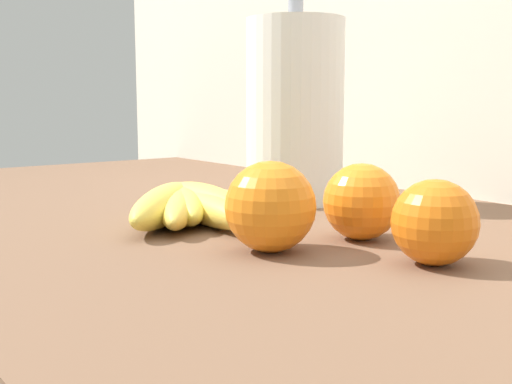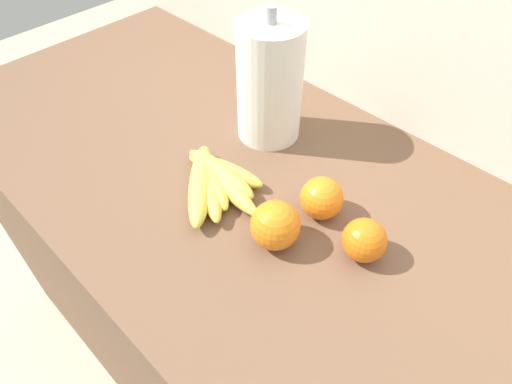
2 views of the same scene
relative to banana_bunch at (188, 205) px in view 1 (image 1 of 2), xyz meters
The scene contains 5 objects.
banana_bunch is the anchor object (origin of this frame).
orange_far_right 0.17m from the banana_bunch, ahead, with size 0.08×0.08×0.08m, color orange.
orange_front 0.20m from the banana_bunch, 25.64° to the left, with size 0.08×0.08×0.08m, color orange.
orange_center 0.29m from the banana_bunch, 12.64° to the left, with size 0.07×0.07×0.07m, color orange.
paper_towel_roll 0.22m from the banana_bunch, 101.74° to the left, with size 0.13×0.13×0.27m.
Camera 1 is at (0.36, -0.42, 1.01)m, focal length 44.91 mm.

